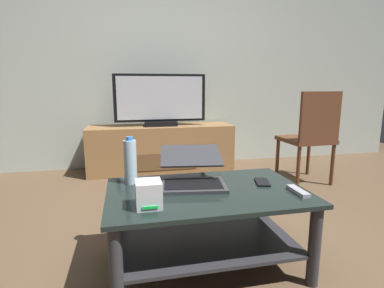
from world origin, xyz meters
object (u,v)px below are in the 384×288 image
media_cabinet (161,148)px  laptop (192,173)px  router_box (149,194)px  soundbar_remote (298,191)px  water_bottle_near (130,161)px  television (160,101)px  dining_chair (311,134)px  coffee_table (207,214)px  cell_phone (262,182)px  tv_remote (143,193)px

media_cabinet → laptop: size_ratio=3.60×
router_box → laptop: bearing=47.5°
soundbar_remote → water_bottle_near: bearing=157.5°
television → media_cabinet: bearing=90.0°
dining_chair → laptop: bearing=-144.5°
media_cabinet → dining_chair: 1.62m
media_cabinet → water_bottle_near: 1.82m
coffee_table → dining_chair: size_ratio=1.12×
water_bottle_near → cell_phone: size_ratio=1.88×
coffee_table → water_bottle_near: bearing=152.0°
coffee_table → soundbar_remote: bearing=-18.2°
television → soundbar_remote: bearing=-77.8°
laptop → dining_chair: bearing=35.5°
television → router_box: 2.14m
media_cabinet → tv_remote: 1.99m
tv_remote → cell_phone: bearing=1.1°
water_bottle_near → coffee_table: bearing=-28.0°
media_cabinet → tv_remote: bearing=-99.3°
cell_phone → coffee_table: bearing=-157.0°
dining_chair → tv_remote: 2.05m
media_cabinet → dining_chair: dining_chair is taller
dining_chair → soundbar_remote: dining_chair is taller
tv_remote → soundbar_remote: (0.77, -0.15, 0.00)m
coffee_table → laptop: (-0.05, 0.13, 0.20)m
laptop → media_cabinet: bearing=88.7°
coffee_table → media_cabinet: 1.96m
water_bottle_near → soundbar_remote: water_bottle_near is taller
water_bottle_near → soundbar_remote: 0.90m
router_box → water_bottle_near: 0.38m
coffee_table → laptop: bearing=111.3°
coffee_table → media_cabinet: media_cabinet is taller
coffee_table → water_bottle_near: 0.51m
media_cabinet → water_bottle_near: size_ratio=6.17×
router_box → soundbar_remote: bearing=1.1°
media_cabinet → router_box: size_ratio=13.28×
dining_chair → coffee_table: bearing=-140.2°
laptop → soundbar_remote: 0.57m
dining_chair → laptop: (-1.42, -1.01, -0.01)m
router_box → soundbar_remote: 0.76m
television → water_bottle_near: bearing=-102.3°
cell_phone → television: bearing=116.2°
tv_remote → soundbar_remote: bearing=-13.1°
media_cabinet → water_bottle_near: water_bottle_near is taller
laptop → router_box: size_ratio=3.68×
dining_chair → soundbar_remote: bearing=-125.8°
media_cabinet → coffee_table: bearing=-89.8°
media_cabinet → laptop: 1.84m
media_cabinet → cell_phone: size_ratio=11.63×
laptop → television: bearing=88.7°
cell_phone → media_cabinet: bearing=116.1°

